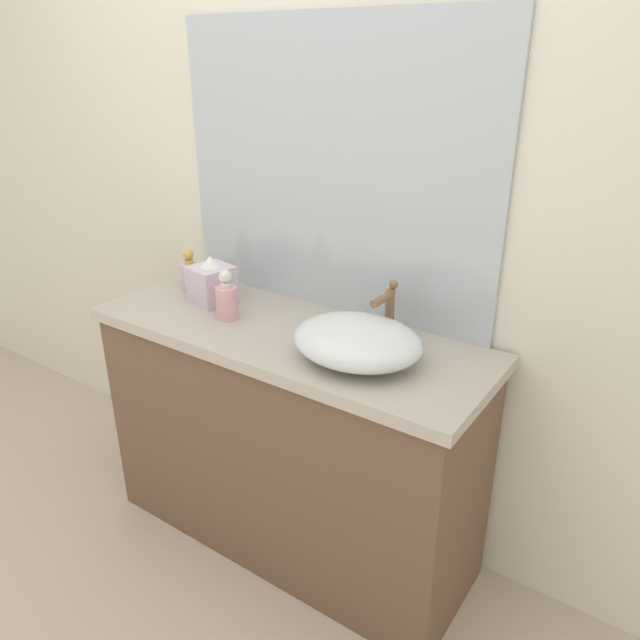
{
  "coord_description": "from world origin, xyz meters",
  "views": [
    {
      "loc": [
        1.19,
        -0.97,
        1.68
      ],
      "look_at": [
        0.23,
        0.42,
        0.94
      ],
      "focal_mm": 33.99,
      "sensor_mm": 36.0,
      "label": 1
    }
  ],
  "objects_px": {
    "soap_dispenser": "(190,273)",
    "tissue_box": "(212,283)",
    "sink_basin": "(357,341)",
    "lotion_bottle": "(227,299)"
  },
  "relations": [
    {
      "from": "lotion_bottle",
      "to": "soap_dispenser",
      "type": "bearing_deg",
      "value": 157.53
    },
    {
      "from": "sink_basin",
      "to": "tissue_box",
      "type": "relative_size",
      "value": 2.24
    },
    {
      "from": "lotion_bottle",
      "to": "tissue_box",
      "type": "height_order",
      "value": "tissue_box"
    },
    {
      "from": "soap_dispenser",
      "to": "tissue_box",
      "type": "xyz_separation_m",
      "value": [
        0.16,
        -0.05,
        0.01
      ]
    },
    {
      "from": "soap_dispenser",
      "to": "tissue_box",
      "type": "bearing_deg",
      "value": -16.52
    },
    {
      "from": "soap_dispenser",
      "to": "tissue_box",
      "type": "relative_size",
      "value": 0.92
    },
    {
      "from": "sink_basin",
      "to": "lotion_bottle",
      "type": "xyz_separation_m",
      "value": [
        -0.52,
        0.01,
        0.01
      ]
    },
    {
      "from": "soap_dispenser",
      "to": "lotion_bottle",
      "type": "bearing_deg",
      "value": -22.47
    },
    {
      "from": "sink_basin",
      "to": "lotion_bottle",
      "type": "height_order",
      "value": "lotion_bottle"
    },
    {
      "from": "lotion_bottle",
      "to": "tissue_box",
      "type": "distance_m",
      "value": 0.16
    }
  ]
}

